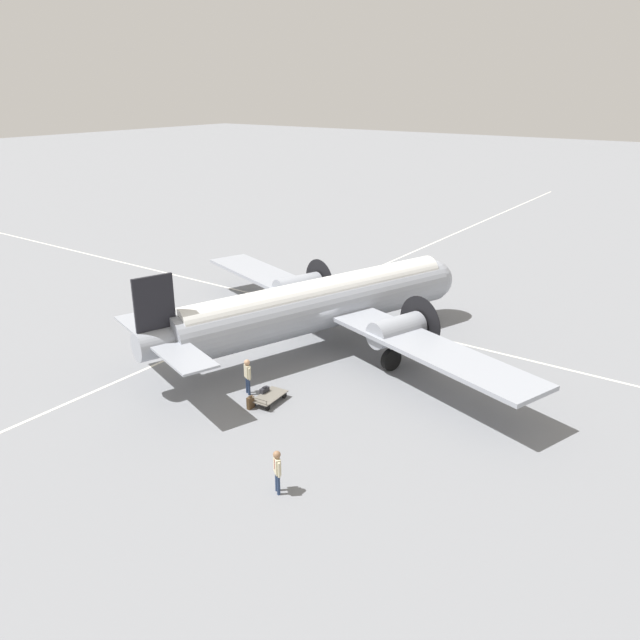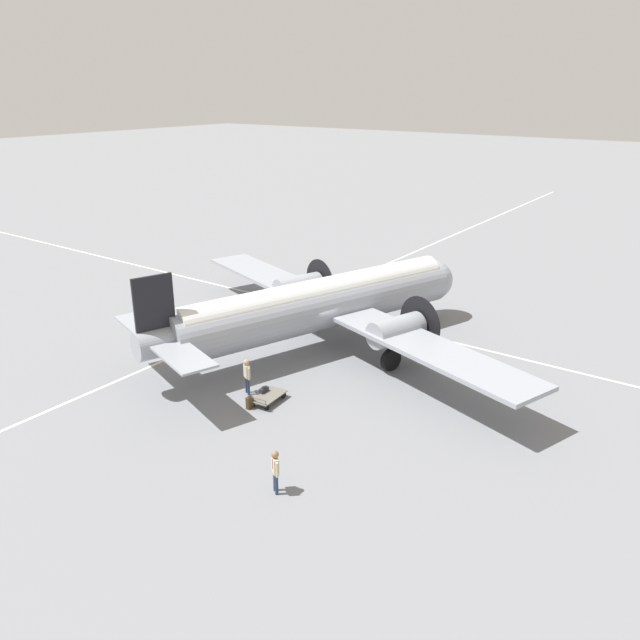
{
  "view_description": "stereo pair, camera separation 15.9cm",
  "coord_description": "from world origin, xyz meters",
  "px_view_note": "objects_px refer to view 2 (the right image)",
  "views": [
    {
      "loc": [
        24.85,
        17.71,
        13.08
      ],
      "look_at": [
        0.0,
        0.0,
        1.57
      ],
      "focal_mm": 35.0,
      "sensor_mm": 36.0,
      "label": 1
    },
    {
      "loc": [
        24.76,
        17.84,
        13.08
      ],
      "look_at": [
        0.0,
        0.0,
        1.57
      ],
      "focal_mm": 35.0,
      "sensor_mm": 36.0,
      "label": 2
    }
  ],
  "objects_px": {
    "crew_foreground": "(275,467)",
    "suitcase_near_door": "(250,402)",
    "suitcase_upright_spare": "(264,393)",
    "airliner_main": "(326,303)",
    "passenger_boarding": "(247,373)",
    "baggage_cart": "(268,397)"
  },
  "relations": [
    {
      "from": "airliner_main",
      "to": "suitcase_upright_spare",
      "type": "relative_size",
      "value": 43.03
    },
    {
      "from": "passenger_boarding",
      "to": "suitcase_near_door",
      "type": "bearing_deg",
      "value": 162.09
    },
    {
      "from": "airliner_main",
      "to": "baggage_cart",
      "type": "bearing_deg",
      "value": -147.62
    },
    {
      "from": "crew_foreground",
      "to": "passenger_boarding",
      "type": "xyz_separation_m",
      "value": [
        -4.92,
        -5.72,
        0.02
      ]
    },
    {
      "from": "suitcase_near_door",
      "to": "suitcase_upright_spare",
      "type": "xyz_separation_m",
      "value": [
        -1.05,
        -0.09,
        -0.01
      ]
    },
    {
      "from": "passenger_boarding",
      "to": "suitcase_near_door",
      "type": "distance_m",
      "value": 1.59
    },
    {
      "from": "suitcase_near_door",
      "to": "baggage_cart",
      "type": "height_order",
      "value": "suitcase_near_door"
    },
    {
      "from": "airliner_main",
      "to": "suitcase_near_door",
      "type": "bearing_deg",
      "value": -151.43
    },
    {
      "from": "airliner_main",
      "to": "passenger_boarding",
      "type": "xyz_separation_m",
      "value": [
        6.56,
        0.31,
        -1.4
      ]
    },
    {
      "from": "suitcase_near_door",
      "to": "suitcase_upright_spare",
      "type": "bearing_deg",
      "value": -175.14
    },
    {
      "from": "crew_foreground",
      "to": "suitcase_upright_spare",
      "type": "bearing_deg",
      "value": -10.44
    },
    {
      "from": "airliner_main",
      "to": "suitcase_near_door",
      "type": "distance_m",
      "value": 7.94
    },
    {
      "from": "crew_foreground",
      "to": "suitcase_upright_spare",
      "type": "xyz_separation_m",
      "value": [
        -4.99,
        -4.8,
        -0.74
      ]
    },
    {
      "from": "airliner_main",
      "to": "suitcase_upright_spare",
      "type": "height_order",
      "value": "airliner_main"
    },
    {
      "from": "crew_foreground",
      "to": "suitcase_near_door",
      "type": "height_order",
      "value": "crew_foreground"
    },
    {
      "from": "airliner_main",
      "to": "passenger_boarding",
      "type": "height_order",
      "value": "airliner_main"
    },
    {
      "from": "suitcase_near_door",
      "to": "airliner_main",
      "type": "bearing_deg",
      "value": -170.16
    },
    {
      "from": "crew_foreground",
      "to": "suitcase_near_door",
      "type": "xyz_separation_m",
      "value": [
        -3.94,
        -4.72,
        -0.73
      ]
    },
    {
      "from": "airliner_main",
      "to": "crew_foreground",
      "type": "xyz_separation_m",
      "value": [
        11.47,
        6.02,
        -1.43
      ]
    },
    {
      "from": "passenger_boarding",
      "to": "baggage_cart",
      "type": "bearing_deg",
      "value": -157.54
    },
    {
      "from": "airliner_main",
      "to": "passenger_boarding",
      "type": "relative_size",
      "value": 14.61
    },
    {
      "from": "airliner_main",
      "to": "baggage_cart",
      "type": "xyz_separation_m",
      "value": [
        6.64,
        1.61,
        -2.17
      ]
    }
  ]
}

